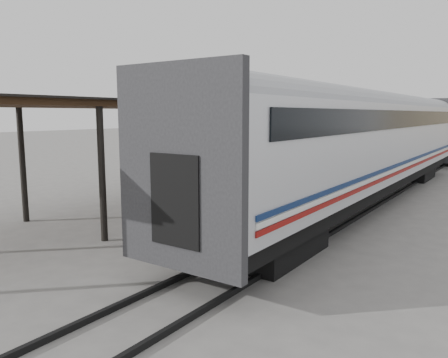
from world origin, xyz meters
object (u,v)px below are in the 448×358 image
Objects in this scene: luggage_tug at (308,160)px; porter at (161,182)px; baggage_cart at (170,211)px; pedestrian at (315,159)px.

porter is (3.01, -17.38, 1.01)m from luggage_tug.
pedestrian reaches higher than baggage_cart.
porter is 0.91× the size of pedestrian.
porter is (0.25, -0.65, 1.04)m from baggage_cart.
pedestrian is at bearing 10.20° from porter.
baggage_cart is 1.25m from porter.
porter is at bearing -78.27° from luggage_tug.
pedestrian is at bearing 79.98° from baggage_cart.
pedestrian is (-1.77, 15.53, 0.26)m from baggage_cart.
luggage_tug is (-2.76, 16.73, 0.03)m from baggage_cart.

